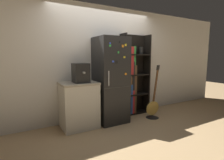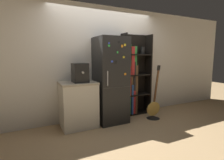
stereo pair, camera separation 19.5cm
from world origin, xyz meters
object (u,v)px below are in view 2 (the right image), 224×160
at_px(refrigerator, 110,80).
at_px(espresso_machine, 80,73).
at_px(bookshelf, 133,79).
at_px(guitar, 153,111).

relative_size(refrigerator, espresso_machine, 4.87).
bearing_deg(espresso_machine, bookshelf, 9.55).
height_order(bookshelf, espresso_machine, bookshelf).
bearing_deg(bookshelf, refrigerator, -164.08).
height_order(espresso_machine, guitar, espresso_machine).
distance_m(bookshelf, guitar, 0.92).
height_order(refrigerator, bookshelf, bookshelf).
bearing_deg(guitar, espresso_machine, 170.58).
distance_m(refrigerator, bookshelf, 0.74).
xyz_separation_m(refrigerator, espresso_machine, (-0.70, -0.03, 0.20)).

